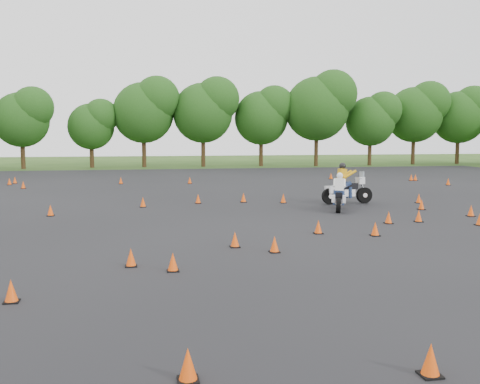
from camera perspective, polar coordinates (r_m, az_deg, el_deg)
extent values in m
plane|color=#2D5119|center=(16.96, 2.46, -5.47)|extent=(140.00, 140.00, 0.00)
plane|color=black|center=(22.76, -0.91, -2.46)|extent=(62.00, 62.00, 0.00)
cone|color=#F84E0A|center=(26.78, 4.65, -0.69)|extent=(0.26, 0.26, 0.45)
cone|color=#F84E0A|center=(21.32, 15.57, -2.66)|extent=(0.26, 0.26, 0.45)
cone|color=#F84E0A|center=(24.33, 23.42, -1.87)|extent=(0.26, 0.26, 0.45)
cone|color=#F84E0A|center=(41.54, 17.80, 1.47)|extent=(0.26, 0.26, 0.45)
cone|color=#F84E0A|center=(38.72, 21.32, 1.02)|extent=(0.26, 0.26, 0.45)
cone|color=#F84E0A|center=(13.58, -7.17, -7.46)|extent=(0.26, 0.26, 0.45)
cone|color=#F84E0A|center=(26.98, 0.37, -0.62)|extent=(0.26, 0.26, 0.45)
cone|color=#F84E0A|center=(15.61, 3.70, -5.63)|extent=(0.26, 0.26, 0.45)
cone|color=#F84E0A|center=(23.82, -19.57, -1.88)|extent=(0.26, 0.26, 0.45)
cone|color=#F84E0A|center=(12.01, -23.22, -9.73)|extent=(0.26, 0.26, 0.45)
cone|color=#F84E0A|center=(39.46, -23.38, 1.02)|extent=(0.26, 0.26, 0.45)
cone|color=#F84E0A|center=(37.32, -5.38, 1.24)|extent=(0.26, 0.26, 0.45)
cone|color=#F84E0A|center=(14.23, -11.56, -6.91)|extent=(0.26, 0.26, 0.45)
cone|color=#F84E0A|center=(28.10, 18.54, -0.67)|extent=(0.26, 0.26, 0.45)
cone|color=#F84E0A|center=(8.37, 19.66, -16.58)|extent=(0.26, 0.26, 0.45)
cone|color=#F84E0A|center=(22.06, 24.21, -2.69)|extent=(0.26, 0.26, 0.45)
cone|color=#F84E0A|center=(25.57, -10.31, -1.10)|extent=(0.26, 0.26, 0.45)
cone|color=#F84E0A|center=(40.52, -22.88, 1.17)|extent=(0.26, 0.26, 0.45)
cone|color=#F84E0A|center=(22.05, 18.52, -2.47)|extent=(0.26, 0.26, 0.45)
cone|color=#F84E0A|center=(26.56, 10.40, -0.83)|extent=(0.26, 0.26, 0.45)
cone|color=#F84E0A|center=(36.48, -22.11, 0.70)|extent=(0.26, 0.26, 0.45)
cone|color=#F84E0A|center=(41.60, 9.68, 1.68)|extent=(0.26, 0.26, 0.45)
cone|color=#F84E0A|center=(41.70, 18.20, 1.47)|extent=(0.26, 0.26, 0.45)
cone|color=#F84E0A|center=(26.61, -4.49, -0.73)|extent=(0.26, 0.26, 0.45)
cone|color=#F84E0A|center=(18.66, 8.35, -3.73)|extent=(0.26, 0.26, 0.45)
cone|color=#F84E0A|center=(18.64, 14.22, -3.87)|extent=(0.26, 0.26, 0.45)
cone|color=#F84E0A|center=(16.27, -0.55, -5.13)|extent=(0.26, 0.26, 0.45)
cone|color=#F84E0A|center=(7.82, -5.58, -17.93)|extent=(0.26, 0.26, 0.45)
cone|color=#F84E0A|center=(37.89, -12.60, 1.19)|extent=(0.26, 0.26, 0.45)
cone|color=#F84E0A|center=(25.68, 18.79, -1.30)|extent=(0.26, 0.26, 0.45)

